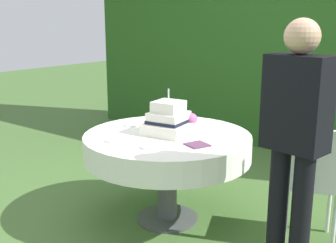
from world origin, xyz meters
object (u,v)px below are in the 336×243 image
at_px(serving_plate_near, 150,147).
at_px(serving_plate_left, 132,125).
at_px(cake_table, 167,147).
at_px(napkin_stack, 197,145).
at_px(standing_person, 295,137).
at_px(serving_plate_far, 114,140).
at_px(wedding_cake, 170,121).
at_px(garden_chair, 313,175).

height_order(serving_plate_near, serving_plate_left, same).
bearing_deg(cake_table, napkin_stack, -18.16).
bearing_deg(cake_table, standing_person, -10.76).
xyz_separation_m(serving_plate_near, serving_plate_far, (-0.31, -0.03, 0.00)).
xyz_separation_m(wedding_cake, serving_plate_left, (-0.41, 0.03, -0.10)).
relative_size(serving_plate_left, napkin_stack, 0.99).
distance_m(serving_plate_far, serving_plate_left, 0.48).
bearing_deg(serving_plate_left, serving_plate_far, -64.19).
distance_m(wedding_cake, serving_plate_near, 0.40).
distance_m(wedding_cake, serving_plate_left, 0.42).
height_order(serving_plate_far, serving_plate_left, same).
bearing_deg(cake_table, serving_plate_far, -117.02).
bearing_deg(serving_plate_near, serving_plate_left, 142.51).
bearing_deg(serving_plate_far, serving_plate_left, 115.81).
bearing_deg(wedding_cake, serving_plate_far, -116.49).
height_order(napkin_stack, garden_chair, garden_chair).
relative_size(serving_plate_near, standing_person, 0.09).
distance_m(serving_plate_left, standing_person, 1.51).
xyz_separation_m(serving_plate_far, serving_plate_left, (-0.21, 0.43, 0.00)).
xyz_separation_m(cake_table, serving_plate_far, (-0.20, -0.39, 0.11)).
xyz_separation_m(garden_chair, standing_person, (0.02, -0.48, 0.39)).
xyz_separation_m(wedding_cake, serving_plate_far, (-0.20, -0.41, -0.10)).
relative_size(cake_table, wedding_cake, 3.53).
bearing_deg(serving_plate_far, cake_table, 62.98).
xyz_separation_m(cake_table, wedding_cake, (0.01, 0.02, 0.21)).
xyz_separation_m(cake_table, garden_chair, (1.05, 0.28, -0.08)).
xyz_separation_m(serving_plate_left, napkin_stack, (0.75, -0.16, -0.00)).
relative_size(serving_plate_far, napkin_stack, 0.91).
bearing_deg(serving_plate_left, garden_chair, 9.06).
height_order(wedding_cake, garden_chair, wedding_cake).
distance_m(cake_table, garden_chair, 1.09).
bearing_deg(cake_table, serving_plate_left, 173.62).
height_order(serving_plate_left, garden_chair, garden_chair).
relative_size(napkin_stack, standing_person, 0.09).
bearing_deg(garden_chair, cake_table, -165.20).
bearing_deg(serving_plate_near, cake_table, 107.80).
relative_size(wedding_cake, standing_person, 0.23).
bearing_deg(cake_table, garden_chair, 14.80).
height_order(serving_plate_far, garden_chair, garden_chair).
xyz_separation_m(serving_plate_left, garden_chair, (1.46, 0.23, -0.19)).
xyz_separation_m(serving_plate_near, garden_chair, (0.94, 0.63, -0.19)).
bearing_deg(serving_plate_left, wedding_cake, -3.51).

